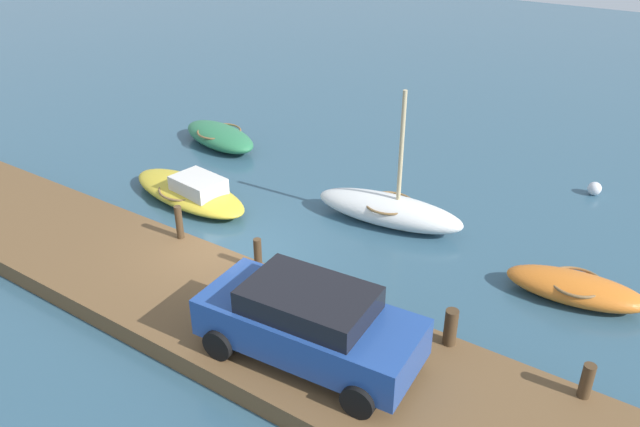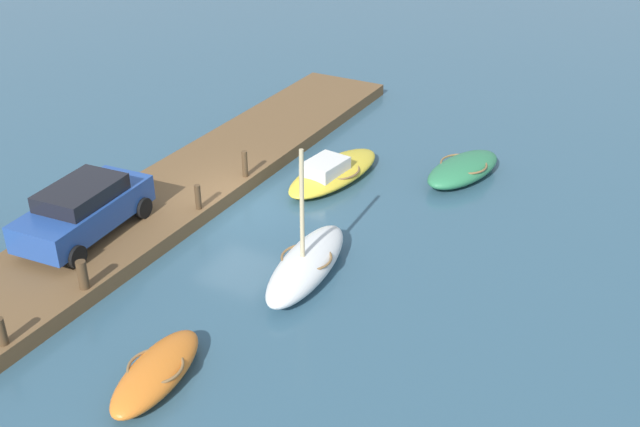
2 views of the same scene
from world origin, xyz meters
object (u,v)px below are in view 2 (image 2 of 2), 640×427
dinghy_orange (156,372)px  mooring_post_east (1,332)px  mooring_post_mid_east (83,275)px  rowboat_green (463,169)px  rowboat_white (307,264)px  parked_car (84,209)px  mooring_post_mid_west (198,197)px  motorboat_yellow (333,172)px  mooring_post_west (245,164)px

dinghy_orange → mooring_post_east: size_ratio=4.58×
mooring_post_mid_east → mooring_post_east: (2.61, 0.00, -0.04)m
mooring_post_mid_east → mooring_post_east: bearing=0.0°
rowboat_green → mooring_post_mid_east: mooring_post_mid_east is taller
rowboat_white → parked_car: bearing=-81.3°
rowboat_green → mooring_post_mid_west: bearing=-27.9°
dinghy_orange → rowboat_green: (-13.30, 2.54, 0.04)m
rowboat_white → motorboat_yellow: 6.03m
rowboat_green → parked_car: parked_car is taller
mooring_post_mid_west → mooring_post_east: (7.52, 0.00, -0.04)m
rowboat_white → mooring_post_east: rowboat_white is taller
rowboat_green → dinghy_orange: bearing=3.5°
mooring_post_mid_east → mooring_post_east: size_ratio=1.13×
rowboat_green → mooring_post_mid_east: bearing=-13.5°
mooring_post_east → mooring_post_west: bearing=180.0°
mooring_post_west → mooring_post_mid_west: bearing=0.0°
rowboat_white → mooring_post_east: 7.81m
motorboat_yellow → mooring_post_mid_east: (9.42, -2.29, 0.52)m
dinghy_orange → mooring_post_mid_west: bearing=-158.2°
rowboat_green → parked_car: bearing=-25.7°
dinghy_orange → motorboat_yellow: motorboat_yellow is taller
parked_car → mooring_post_east: bearing=17.5°
rowboat_white → mooring_post_west: rowboat_white is taller
dinghy_orange → rowboat_white: bearing=163.8°
rowboat_white → mooring_post_mid_west: 4.61m
rowboat_white → parked_car: (1.69, -6.35, 0.86)m
mooring_post_mid_west → parked_car: parked_car is taller
motorboat_yellow → mooring_post_east: size_ratio=6.69×
dinghy_orange → mooring_post_mid_west: (-6.49, -3.62, 0.54)m
rowboat_green → mooring_post_mid_west: 9.20m
rowboat_white → mooring_post_mid_east: size_ratio=5.55×
rowboat_white → rowboat_green: (-7.93, 1.71, -0.07)m
rowboat_green → mooring_post_mid_east: 13.25m
mooring_post_west → motorboat_yellow: bearing=130.0°
dinghy_orange → mooring_post_mid_west: 7.45m
mooring_post_west → mooring_post_mid_east: (7.50, 0.00, -0.05)m
mooring_post_east → mooring_post_mid_east: bearing=180.0°
mooring_post_mid_east → mooring_post_east: 2.61m
parked_car → dinghy_orange: bearing=51.9°
parked_car → rowboat_white: bearing=100.5°
parked_car → mooring_post_west: bearing=156.3°
rowboat_green → mooring_post_mid_east: (11.72, -6.16, 0.49)m
dinghy_orange → parked_car: bearing=-131.1°
motorboat_yellow → rowboat_white: bearing=28.1°
mooring_post_mid_east → mooring_post_mid_west: bearing=180.0°
motorboat_yellow → mooring_post_west: 3.04m
rowboat_white → mooring_post_mid_east: bearing=-55.8°
mooring_post_mid_west → mooring_post_mid_east: same height
rowboat_green → mooring_post_mid_east: size_ratio=4.83×
dinghy_orange → rowboat_white: size_ratio=0.73×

